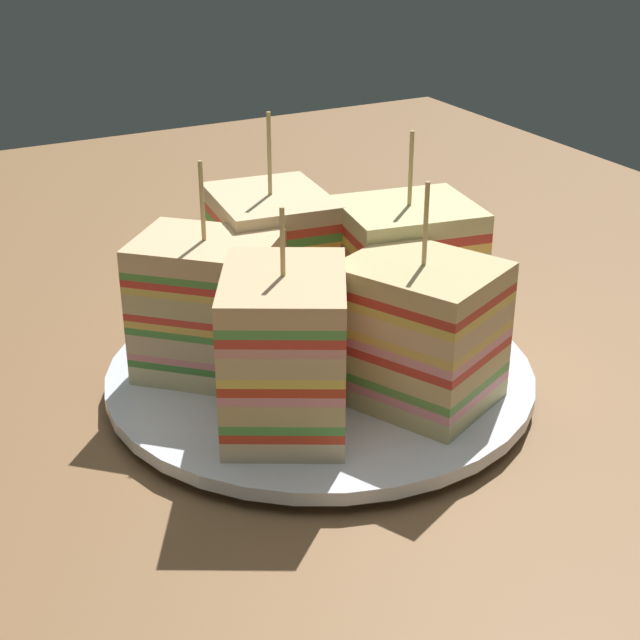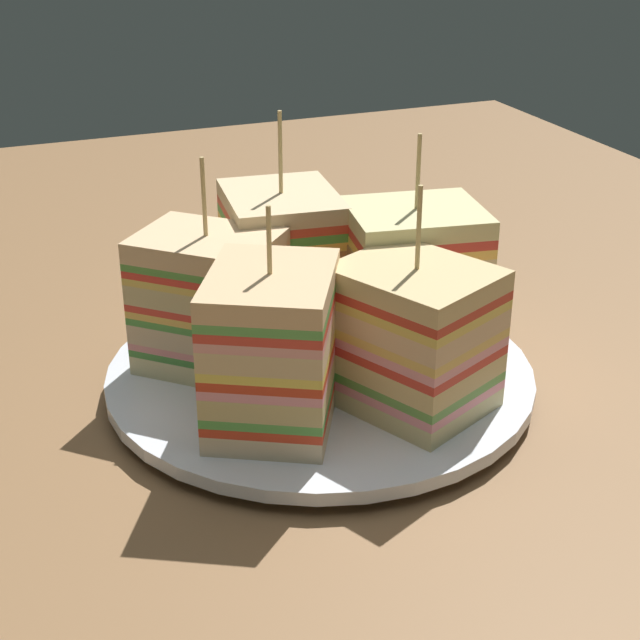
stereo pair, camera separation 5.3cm
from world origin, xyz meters
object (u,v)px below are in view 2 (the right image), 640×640
at_px(sandwich_wedge_2, 272,349).
at_px(sandwich_wedge_0, 288,260).
at_px(chip_pile, 310,334).
at_px(spoon, 300,282).
at_px(sandwich_wedge_4, 413,279).
at_px(sandwich_wedge_1, 210,302).
at_px(plate, 320,376).
at_px(sandwich_wedge_3, 413,338).

bearing_deg(sandwich_wedge_2, sandwich_wedge_0, 4.61).
height_order(chip_pile, spoon, chip_pile).
bearing_deg(sandwich_wedge_0, sandwich_wedge_4, 53.76).
relative_size(sandwich_wedge_4, chip_pile, 1.88).
height_order(sandwich_wedge_2, spoon, sandwich_wedge_2).
bearing_deg(sandwich_wedge_1, plate, 16.75).
relative_size(sandwich_wedge_0, sandwich_wedge_1, 1.10).
relative_size(plate, sandwich_wedge_2, 2.08).
xyz_separation_m(sandwich_wedge_1, sandwich_wedge_3, (-0.08, -0.09, -0.00)).
xyz_separation_m(sandwich_wedge_2, chip_pile, (0.06, -0.04, -0.03)).
xyz_separation_m(sandwich_wedge_1, sandwich_wedge_4, (-0.02, -0.12, 0.00)).
xyz_separation_m(sandwich_wedge_0, sandwich_wedge_4, (-0.05, -0.06, -0.00)).
relative_size(sandwich_wedge_0, sandwich_wedge_4, 1.05).
bearing_deg(sandwich_wedge_3, sandwich_wedge_4, -51.43).
distance_m(sandwich_wedge_0, sandwich_wedge_3, 0.12).
bearing_deg(sandwich_wedge_0, chip_pile, 3.52).
relative_size(sandwich_wedge_0, sandwich_wedge_3, 1.11).
height_order(sandwich_wedge_4, spoon, sandwich_wedge_4).
distance_m(plate, sandwich_wedge_3, 0.07).
relative_size(sandwich_wedge_4, spoon, 0.77).
relative_size(sandwich_wedge_0, spoon, 0.80).
bearing_deg(chip_pile, sandwich_wedge_2, 144.43).
relative_size(plate, sandwich_wedge_0, 1.81).
height_order(plate, sandwich_wedge_3, sandwich_wedge_3).
height_order(plate, sandwich_wedge_1, sandwich_wedge_1).
relative_size(sandwich_wedge_1, spoon, 0.73).
bearing_deg(chip_pile, sandwich_wedge_1, 81.18).
distance_m(plate, sandwich_wedge_1, 0.08).
distance_m(sandwich_wedge_3, spoon, 0.20).
bearing_deg(plate, spoon, -16.16).
bearing_deg(sandwich_wedge_4, sandwich_wedge_0, -33.09).
height_order(plate, chip_pile, chip_pile).
xyz_separation_m(plate, sandwich_wedge_1, (0.03, 0.05, 0.04)).
bearing_deg(sandwich_wedge_4, sandwich_wedge_2, 36.12).
height_order(sandwich_wedge_1, sandwich_wedge_3, sandwich_wedge_1).
xyz_separation_m(sandwich_wedge_3, chip_pile, (0.07, 0.03, -0.03)).
height_order(sandwich_wedge_2, chip_pile, sandwich_wedge_2).
bearing_deg(plate, sandwich_wedge_1, 63.79).
bearing_deg(sandwich_wedge_4, sandwich_wedge_1, 0.43).
bearing_deg(sandwich_wedge_2, sandwich_wedge_4, -35.12).
distance_m(chip_pile, spoon, 0.13).
height_order(sandwich_wedge_1, chip_pile, sandwich_wedge_1).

